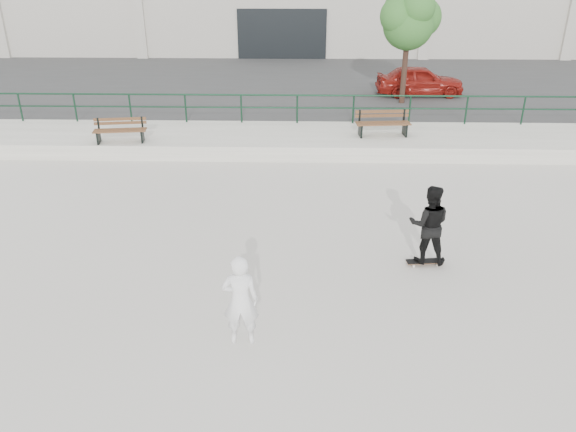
{
  "coord_description": "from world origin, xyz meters",
  "views": [
    {
      "loc": [
        1.16,
        -8.9,
        6.15
      ],
      "look_at": [
        0.89,
        2.0,
        0.96
      ],
      "focal_mm": 35.0,
      "sensor_mm": 36.0,
      "label": 1
    }
  ],
  "objects_px": {
    "red_car": "(420,80)",
    "standing_skater": "(429,224)",
    "bench_left": "(120,130)",
    "skateboard": "(425,261)",
    "bench_right": "(383,123)",
    "tree": "(410,18)",
    "seated_skater": "(240,301)"
  },
  "relations": [
    {
      "from": "red_car",
      "to": "standing_skater",
      "type": "height_order",
      "value": "standing_skater"
    },
    {
      "from": "tree",
      "to": "standing_skater",
      "type": "distance_m",
      "value": 12.62
    },
    {
      "from": "bench_left",
      "to": "skateboard",
      "type": "height_order",
      "value": "bench_left"
    },
    {
      "from": "bench_left",
      "to": "tree",
      "type": "height_order",
      "value": "tree"
    },
    {
      "from": "tree",
      "to": "skateboard",
      "type": "distance_m",
      "value": 12.84
    },
    {
      "from": "red_car",
      "to": "bench_left",
      "type": "bearing_deg",
      "value": 120.81
    },
    {
      "from": "bench_left",
      "to": "tree",
      "type": "relative_size",
      "value": 0.39
    },
    {
      "from": "bench_left",
      "to": "skateboard",
      "type": "bearing_deg",
      "value": -46.52
    },
    {
      "from": "bench_left",
      "to": "skateboard",
      "type": "distance_m",
      "value": 10.94
    },
    {
      "from": "seated_skater",
      "to": "skateboard",
      "type": "bearing_deg",
      "value": -146.29
    },
    {
      "from": "bench_left",
      "to": "seated_skater",
      "type": "height_order",
      "value": "seated_skater"
    },
    {
      "from": "tree",
      "to": "bench_right",
      "type": "bearing_deg",
      "value": -107.28
    },
    {
      "from": "bench_left",
      "to": "red_car",
      "type": "xyz_separation_m",
      "value": [
        10.85,
        6.76,
        0.24
      ]
    },
    {
      "from": "bench_left",
      "to": "bench_right",
      "type": "relative_size",
      "value": 0.93
    },
    {
      "from": "bench_right",
      "to": "tree",
      "type": "relative_size",
      "value": 0.42
    },
    {
      "from": "red_car",
      "to": "standing_skater",
      "type": "distance_m",
      "value": 13.76
    },
    {
      "from": "skateboard",
      "to": "bench_left",
      "type": "bearing_deg",
      "value": 135.16
    },
    {
      "from": "bench_right",
      "to": "tree",
      "type": "height_order",
      "value": "tree"
    },
    {
      "from": "tree",
      "to": "seated_skater",
      "type": "relative_size",
      "value": 2.59
    },
    {
      "from": "tree",
      "to": "seated_skater",
      "type": "distance_m",
      "value": 16.05
    },
    {
      "from": "tree",
      "to": "red_car",
      "type": "bearing_deg",
      "value": 56.33
    },
    {
      "from": "bench_right",
      "to": "standing_skater",
      "type": "distance_m",
      "value": 7.72
    },
    {
      "from": "bench_left",
      "to": "tree",
      "type": "xyz_separation_m",
      "value": [
        9.95,
        5.41,
        2.89
      ]
    },
    {
      "from": "bench_left",
      "to": "skateboard",
      "type": "xyz_separation_m",
      "value": [
        8.53,
        -6.81,
        -0.81
      ]
    },
    {
      "from": "tree",
      "to": "seated_skater",
      "type": "height_order",
      "value": "tree"
    },
    {
      "from": "tree",
      "to": "seated_skater",
      "type": "xyz_separation_m",
      "value": [
        -5.1,
        -14.94,
        -2.93
      ]
    },
    {
      "from": "tree",
      "to": "skateboard",
      "type": "xyz_separation_m",
      "value": [
        -1.42,
        -12.22,
        -3.7
      ]
    },
    {
      "from": "skateboard",
      "to": "standing_skater",
      "type": "distance_m",
      "value": 0.89
    },
    {
      "from": "bench_left",
      "to": "bench_right",
      "type": "height_order",
      "value": "bench_right"
    },
    {
      "from": "bench_left",
      "to": "standing_skater",
      "type": "xyz_separation_m",
      "value": [
        8.53,
        -6.81,
        0.08
      ]
    },
    {
      "from": "skateboard",
      "to": "seated_skater",
      "type": "distance_m",
      "value": 4.64
    },
    {
      "from": "skateboard",
      "to": "standing_skater",
      "type": "xyz_separation_m",
      "value": [
        0.0,
        0.0,
        0.89
      ]
    }
  ]
}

